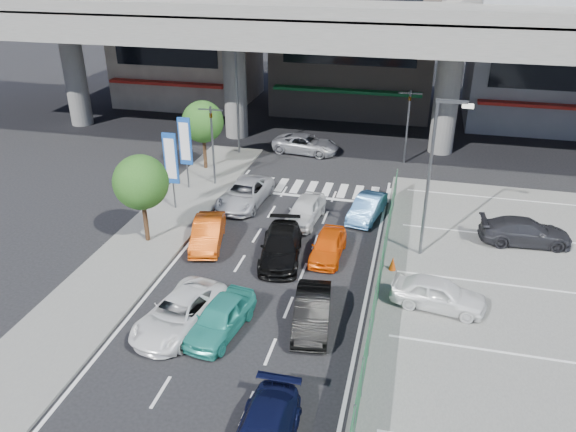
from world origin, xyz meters
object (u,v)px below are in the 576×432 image
(street_lamp_right, at_px, (434,167))
(taxi_teal_mid, at_px, (220,318))
(hatch_black_mid_right, at_px, (312,312))
(parked_sedan_white, at_px, (438,294))
(crossing_wagon_silver, at_px, (306,144))
(traffic_cone, at_px, (393,263))
(street_lamp_left, at_px, (239,90))
(sedan_white_mid_left, at_px, (179,313))
(parked_sedan_dgrey, at_px, (525,232))
(wagon_silver_front_left, at_px, (245,194))
(signboard_near, at_px, (171,161))
(kei_truck_front_right, at_px, (367,208))
(tree_near, at_px, (141,183))
(signboard_far, at_px, (185,143))
(taxi_orange_right, at_px, (328,246))
(sedan_white_front_mid, at_px, (305,210))
(traffic_light_right, at_px, (409,109))
(sedan_black_mid, at_px, (281,246))
(traffic_light_left, at_px, (212,127))
(tree_far, at_px, (203,122))
(taxi_orange_left, at_px, (208,233))

(street_lamp_right, relative_size, taxi_teal_mid, 1.98)
(hatch_black_mid_right, distance_m, parked_sedan_white, 5.60)
(crossing_wagon_silver, distance_m, traffic_cone, 17.02)
(street_lamp_left, bearing_deg, sedan_white_mid_left, -79.13)
(parked_sedan_dgrey, xyz_separation_m, traffic_cone, (-6.48, -4.27, -0.32))
(sedan_white_mid_left, bearing_deg, wagon_silver_front_left, 104.92)
(signboard_near, distance_m, kei_truck_front_right, 11.47)
(kei_truck_front_right, relative_size, crossing_wagon_silver, 0.79)
(tree_near, relative_size, parked_sedan_dgrey, 1.04)
(signboard_far, xyz_separation_m, tree_near, (0.60, -6.99, 0.32))
(hatch_black_mid_right, relative_size, taxi_orange_right, 1.10)
(street_lamp_right, xyz_separation_m, sedan_white_front_mid, (-6.61, 2.30, -4.08))
(signboard_near, bearing_deg, traffic_light_right, 40.91)
(street_lamp_right, xyz_separation_m, tree_near, (-14.17, -2.00, -1.38))
(street_lamp_right, height_order, crossing_wagon_silver, street_lamp_right)
(traffic_cone, bearing_deg, sedan_black_mid, -178.28)
(taxi_teal_mid, height_order, crossing_wagon_silver, taxi_teal_mid)
(street_lamp_left, relative_size, traffic_cone, 11.62)
(tree_near, xyz_separation_m, taxi_orange_right, (9.50, 0.69, -2.76))
(hatch_black_mid_right, relative_size, crossing_wagon_silver, 0.83)
(taxi_teal_mid, bearing_deg, parked_sedan_white, 32.60)
(street_lamp_left, xyz_separation_m, taxi_teal_mid, (5.65, -20.26, -4.08))
(traffic_light_left, distance_m, sedan_black_mid, 10.82)
(traffic_light_right, bearing_deg, sedan_white_front_mid, -114.76)
(signboard_near, distance_m, hatch_black_mid_right, 13.67)
(street_lamp_left, height_order, taxi_orange_right, street_lamp_left)
(taxi_orange_right, bearing_deg, kei_truck_front_right, 74.74)
(street_lamp_right, xyz_separation_m, taxi_orange_right, (-4.67, -1.31, -4.14))
(street_lamp_right, height_order, sedan_white_front_mid, street_lamp_right)
(wagon_silver_front_left, bearing_deg, signboard_far, 166.58)
(sedan_white_mid_left, distance_m, parked_sedan_dgrey, 18.15)
(street_lamp_right, height_order, traffic_cone, street_lamp_right)
(tree_far, xyz_separation_m, hatch_black_mid_right, (10.63, -15.49, -2.72))
(traffic_light_left, bearing_deg, taxi_teal_mid, -68.82)
(street_lamp_left, bearing_deg, parked_sedan_white, -49.36)
(traffic_light_right, bearing_deg, street_lamp_right, -82.66)
(traffic_light_right, xyz_separation_m, hatch_black_mid_right, (-2.67, -19.99, -3.27))
(street_lamp_left, relative_size, wagon_silver_front_left, 1.61)
(sedan_black_mid, relative_size, taxi_orange_right, 1.28)
(tree_near, distance_m, sedan_white_front_mid, 9.11)
(tree_near, relative_size, parked_sedan_white, 1.19)
(hatch_black_mid_right, relative_size, traffic_cone, 5.90)
(taxi_teal_mid, relative_size, taxi_orange_left, 0.98)
(street_lamp_right, bearing_deg, parked_sedan_dgrey, 25.30)
(signboard_near, bearing_deg, wagon_silver_front_left, 24.00)
(street_lamp_left, height_order, wagon_silver_front_left, street_lamp_left)
(taxi_teal_mid, distance_m, taxi_orange_right, 7.65)
(street_lamp_left, bearing_deg, tree_near, -92.76)
(taxi_teal_mid, distance_m, hatch_black_mid_right, 3.73)
(street_lamp_right, xyz_separation_m, wagon_silver_front_left, (-10.59, 3.68, -4.08))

